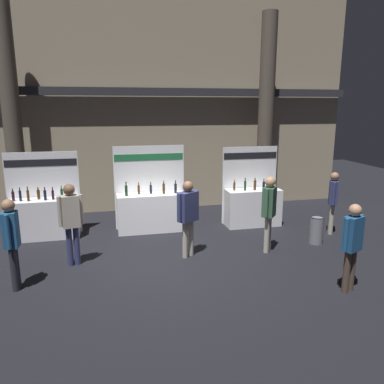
% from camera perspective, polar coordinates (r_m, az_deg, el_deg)
% --- Properties ---
extents(ground_plane, '(27.21, 27.21, 0.00)m').
position_cam_1_polar(ground_plane, '(8.42, -3.50, -10.52)').
color(ground_plane, black).
extents(hall_colonnade, '(13.61, 1.29, 6.89)m').
position_cam_1_polar(hall_colonnade, '(12.16, -7.20, 13.14)').
color(hall_colonnade, gray).
rests_on(hall_colonnade, ground_plane).
extents(exhibitor_booth_0, '(1.83, 0.66, 2.21)m').
position_cam_1_polar(exhibitor_booth_0, '(10.42, -21.69, -3.32)').
color(exhibitor_booth_0, white).
rests_on(exhibitor_booth_0, ground_plane).
extents(exhibitor_booth_1, '(1.93, 0.66, 2.31)m').
position_cam_1_polar(exhibitor_booth_1, '(10.29, -6.23, -2.58)').
color(exhibitor_booth_1, white).
rests_on(exhibitor_booth_1, ground_plane).
extents(exhibitor_booth_2, '(1.63, 0.66, 2.23)m').
position_cam_1_polar(exhibitor_booth_2, '(10.85, 9.20, -1.88)').
color(exhibitor_booth_2, white).
rests_on(exhibitor_booth_2, ground_plane).
extents(trash_bin, '(0.33, 0.33, 0.69)m').
position_cam_1_polar(trash_bin, '(9.84, 18.47, -5.53)').
color(trash_bin, slate).
rests_on(trash_bin, ground_plane).
extents(visitor_0, '(0.34, 0.44, 1.67)m').
position_cam_1_polar(visitor_0, '(10.57, 20.70, -0.89)').
color(visitor_0, '#ADA393').
rests_on(visitor_0, ground_plane).
extents(visitor_1, '(0.24, 0.47, 1.74)m').
position_cam_1_polar(visitor_1, '(7.59, -25.84, -6.24)').
color(visitor_1, '#23232D').
rests_on(visitor_1, ground_plane).
extents(visitor_2, '(0.41, 0.43, 1.80)m').
position_cam_1_polar(visitor_2, '(8.79, 11.67, -2.31)').
color(visitor_2, '#ADA393').
rests_on(visitor_2, ground_plane).
extents(visitor_3, '(0.51, 0.31, 1.78)m').
position_cam_1_polar(visitor_3, '(8.28, -17.98, -3.73)').
color(visitor_3, navy).
rests_on(visitor_3, ground_plane).
extents(visitor_4, '(0.53, 0.45, 1.76)m').
position_cam_1_polar(visitor_4, '(8.32, -0.62, -2.98)').
color(visitor_4, '#ADA393').
rests_on(visitor_4, ground_plane).
extents(visitor_5, '(0.49, 0.34, 1.67)m').
position_cam_1_polar(visitor_5, '(7.37, 23.25, -6.90)').
color(visitor_5, '#47382D').
rests_on(visitor_5, ground_plane).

